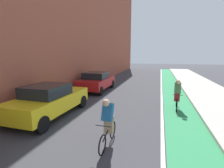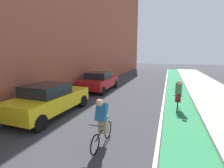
# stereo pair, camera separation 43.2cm
# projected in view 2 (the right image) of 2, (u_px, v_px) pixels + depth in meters

# --- Properties ---
(ground_plane) EXTENTS (91.66, 91.66, 0.00)m
(ground_plane) POSITION_uv_depth(u_px,v_px,m) (136.00, 91.00, 13.32)
(ground_plane) COLOR #38383D
(bike_lane_paint) EXTENTS (1.60, 41.66, 0.00)m
(bike_lane_paint) POSITION_uv_depth(u_px,v_px,m) (176.00, 89.00, 14.16)
(bike_lane_paint) COLOR #2D8451
(bike_lane_paint) RESTS_ON ground
(lane_divider_stripe) EXTENTS (0.12, 41.66, 0.00)m
(lane_divider_stripe) POSITION_uv_depth(u_px,v_px,m) (165.00, 88.00, 14.45)
(lane_divider_stripe) COLOR white
(lane_divider_stripe) RESTS_ON ground
(sidewalk_right) EXTENTS (3.48, 41.66, 0.14)m
(sidewalk_right) POSITION_uv_depth(u_px,v_px,m) (210.00, 90.00, 13.33)
(sidewalk_right) COLOR #A8A59E
(sidewalk_right) RESTS_ON ground
(building_facade_left) EXTENTS (3.00, 41.66, 15.87)m
(building_facade_left) POSITION_uv_depth(u_px,v_px,m) (82.00, 1.00, 15.67)
(building_facade_left) COLOR #9E4C38
(building_facade_left) RESTS_ON ground
(parked_sedan_yellow_cab) EXTENTS (1.94, 4.37, 1.53)m
(parked_sedan_yellow_cab) POSITION_uv_depth(u_px,v_px,m) (49.00, 99.00, 7.92)
(parked_sedan_yellow_cab) COLOR yellow
(parked_sedan_yellow_cab) RESTS_ON ground
(parked_sedan_red) EXTENTS (2.01, 4.23, 1.53)m
(parked_sedan_red) POSITION_uv_depth(u_px,v_px,m) (99.00, 81.00, 13.52)
(parked_sedan_red) COLOR red
(parked_sedan_red) RESTS_ON ground
(cyclist_mid) EXTENTS (0.48, 1.66, 1.59)m
(cyclist_mid) POSITION_uv_depth(u_px,v_px,m) (102.00, 122.00, 5.20)
(cyclist_mid) COLOR black
(cyclist_mid) RESTS_ON ground
(cyclist_trailing) EXTENTS (0.48, 1.73, 1.62)m
(cyclist_trailing) POSITION_uv_depth(u_px,v_px,m) (178.00, 95.00, 8.59)
(cyclist_trailing) COLOR black
(cyclist_trailing) RESTS_ON ground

